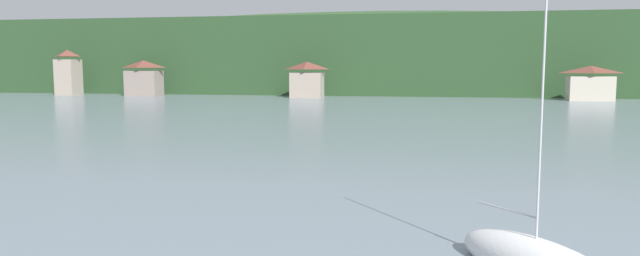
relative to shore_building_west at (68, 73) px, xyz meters
The scene contains 5 objects.
wooded_hillside 71.05m from the shore_building_west, 37.27° to the left, with size 352.00×65.28×28.54m.
shore_building_west is the anchor object (origin of this frame).
shore_building_westcentral 15.57m from the shore_building_west, ahead, with size 6.42×4.02×6.58m.
shore_building_central 46.63m from the shore_building_west, ahead, with size 5.78×4.03×6.31m.
shore_building_eastcentral 93.24m from the shore_building_west, ahead, with size 7.15×3.50×5.59m.
Camera 1 is at (5.44, 19.47, 5.63)m, focal length 31.95 mm.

